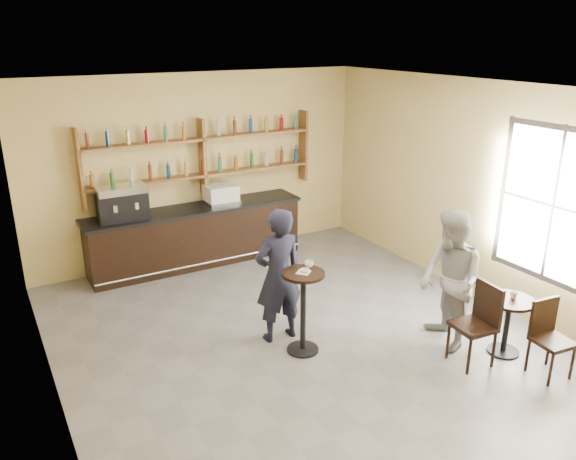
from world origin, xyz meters
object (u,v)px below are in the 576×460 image
chair_south (553,341)px  pedestal_table (303,312)px  cafe_table (506,326)px  pastry_case (221,194)px  chair_west (473,325)px  man_main (278,276)px  espresso_machine (122,202)px  patron_second (450,281)px  bar_counter (196,236)px

chair_south → pedestal_table: bearing=145.5°
pedestal_table → cafe_table: (2.17, -1.29, -0.17)m
pastry_case → cafe_table: bearing=-63.1°
chair_south → chair_west: bearing=138.6°
man_main → cafe_table: man_main is taller
chair_west → chair_south: size_ratio=1.11×
espresso_machine → chair_west: size_ratio=0.75×
chair_south → patron_second: bearing=122.0°
man_main → chair_west: man_main is taller
pastry_case → chair_south: (1.85, -5.24, -0.72)m
patron_second → chair_south: bearing=43.4°
pedestal_table → cafe_table: bearing=-30.7°
cafe_table → chair_west: (-0.55, 0.05, 0.14)m
espresso_machine → cafe_table: size_ratio=1.03×
bar_counter → chair_south: bearing=-66.0°
espresso_machine → cafe_table: 5.88m
pedestal_table → chair_south: bearing=-40.4°
espresso_machine → chair_west: bearing=-53.3°
bar_counter → chair_west: 4.91m
espresso_machine → chair_west: espresso_machine is taller
espresso_machine → chair_west: (2.93, -4.59, -0.78)m
chair_west → bar_counter: bearing=-153.8°
pedestal_table → chair_south: (2.22, -1.89, -0.08)m
cafe_table → patron_second: bearing=133.8°
chair_south → bar_counter: bearing=119.9°
pastry_case → chair_west: size_ratio=0.54×
bar_counter → pastry_case: 0.83m
pastry_case → man_main: 2.97m
pastry_case → chair_west: (1.25, -4.59, -0.67)m
pedestal_table → chair_south: pedestal_table is taller
patron_second → bar_counter: bearing=-139.3°
pastry_case → pedestal_table: 3.43m
bar_counter → chair_west: (1.74, -4.59, 0.00)m
bar_counter → espresso_machine: 1.43m
chair_south → man_main: bearing=141.0°
cafe_table → patron_second: 0.89m
bar_counter → chair_west: chair_west is taller
cafe_table → patron_second: (-0.50, 0.52, 0.52)m
pedestal_table → chair_west: 2.04m
espresso_machine → cafe_table: (3.48, -4.64, -0.91)m
chair_south → patron_second: (-0.55, 1.12, 0.43)m
bar_counter → pedestal_table: bearing=-88.0°
espresso_machine → patron_second: bearing=-49.9°
man_main → chair_south: 3.32m
bar_counter → espresso_machine: bearing=180.0°
chair_west → patron_second: size_ratio=0.57×
chair_west → patron_second: 0.61m
pastry_case → patron_second: size_ratio=0.31×
man_main → cafe_table: size_ratio=2.40×
pastry_case → man_main: bearing=-93.6°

